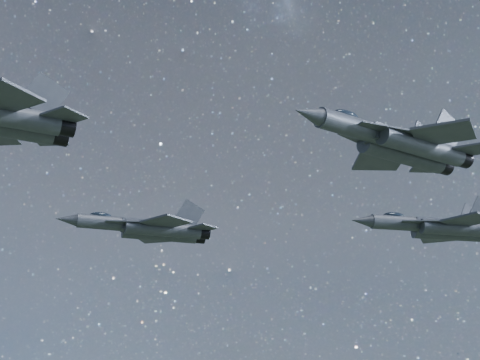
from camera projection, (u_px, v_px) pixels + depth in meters
name	position (u px, v px, depth m)	size (l,w,h in m)	color
jet_left	(149.00, 228.00, 84.92)	(18.45, 12.82, 4.64)	#363B44
jet_right	(399.00, 143.00, 59.70)	(18.64, 12.97, 4.69)	#363B44
jet_slot	(442.00, 228.00, 79.11)	(17.90, 12.18, 4.50)	#363B44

